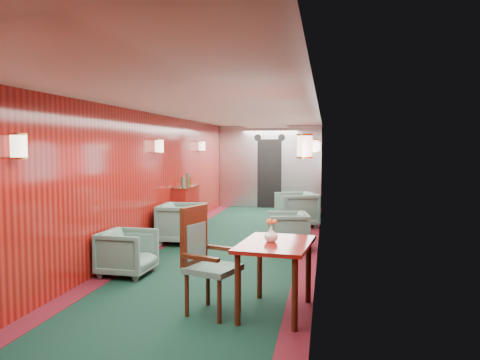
# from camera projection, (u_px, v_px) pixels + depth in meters

# --- Properties ---
(room) EXTENTS (12.00, 12.10, 2.40)m
(room) POSITION_uv_depth(u_px,v_px,m) (228.00, 156.00, 7.86)
(room) COLOR black
(room) RESTS_ON ground
(bulkhead) EXTENTS (2.98, 0.17, 2.39)m
(bulkhead) POSITION_uv_depth(u_px,v_px,m) (270.00, 167.00, 13.69)
(bulkhead) COLOR #BBBEC2
(bulkhead) RESTS_ON ground
(windows_right) EXTENTS (0.02, 8.60, 0.80)m
(windows_right) POSITION_uv_depth(u_px,v_px,m) (318.00, 167.00, 7.85)
(windows_right) COLOR #B2B3B9
(windows_right) RESTS_ON ground
(wall_sconces) EXTENTS (2.97, 7.97, 0.25)m
(wall_sconces) POSITION_uv_depth(u_px,v_px,m) (235.00, 147.00, 8.40)
(wall_sconces) COLOR #FFE7C6
(wall_sconces) RESTS_ON ground
(dining_table) EXTENTS (0.83, 1.11, 0.77)m
(dining_table) POSITION_uv_depth(u_px,v_px,m) (276.00, 254.00, 5.00)
(dining_table) COLOR maroon
(dining_table) RESTS_ON ground
(side_chair) EXTENTS (0.64, 0.66, 1.15)m
(side_chair) POSITION_uv_depth(u_px,v_px,m) (205.00, 255.00, 5.04)
(side_chair) COLOR #1D453E
(side_chair) RESTS_ON ground
(credenza) EXTENTS (0.33, 1.05, 1.22)m
(credenza) POSITION_uv_depth(u_px,v_px,m) (186.00, 207.00, 10.08)
(credenza) COLOR maroon
(credenza) RESTS_ON ground
(flower_vase) EXTENTS (0.18, 0.18, 0.16)m
(flower_vase) POSITION_uv_depth(u_px,v_px,m) (271.00, 234.00, 5.01)
(flower_vase) COLOR silver
(flower_vase) RESTS_ON dining_table
(armchair_left_near) EXTENTS (0.73, 0.71, 0.63)m
(armchair_left_near) POSITION_uv_depth(u_px,v_px,m) (127.00, 253.00, 6.52)
(armchair_left_near) COLOR #1D453E
(armchair_left_near) RESTS_ON ground
(armchair_left_far) EXTENTS (0.84, 0.82, 0.74)m
(armchair_left_far) POSITION_uv_depth(u_px,v_px,m) (182.00, 223.00, 8.66)
(armchair_left_far) COLOR #1D453E
(armchair_left_far) RESTS_ON ground
(armchair_right_near) EXTENTS (0.83, 0.81, 0.65)m
(armchair_right_near) POSITION_uv_depth(u_px,v_px,m) (287.00, 231.00, 8.18)
(armchair_right_near) COLOR #1D453E
(armchair_right_near) RESTS_ON ground
(armchair_right_far) EXTENTS (1.08, 1.07, 0.77)m
(armchair_right_far) POSITION_uv_depth(u_px,v_px,m) (296.00, 209.00, 10.45)
(armchair_right_far) COLOR #1D453E
(armchair_right_far) RESTS_ON ground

